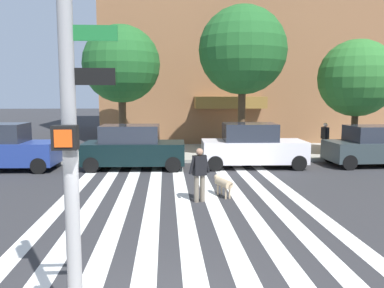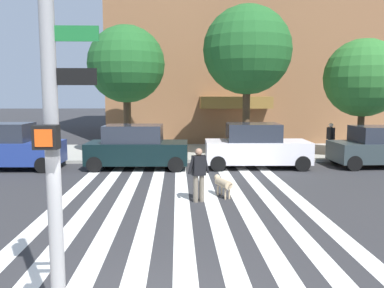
{
  "view_description": "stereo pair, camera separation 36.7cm",
  "coord_description": "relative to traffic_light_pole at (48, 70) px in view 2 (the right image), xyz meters",
  "views": [
    {
      "loc": [
        0.07,
        -5.33,
        3.24
      ],
      "look_at": [
        0.9,
        7.21,
        1.67
      ],
      "focal_mm": 37.29,
      "sensor_mm": 36.0,
      "label": 1
    },
    {
      "loc": [
        0.44,
        -5.35,
        3.24
      ],
      "look_at": [
        0.9,
        7.21,
        1.67
      ],
      "focal_mm": 37.29,
      "sensor_mm": 36.0,
      "label": 2
    }
  ],
  "objects": [
    {
      "name": "street_tree_nearest",
      "position": [
        -1.08,
        15.94,
        1.21
      ],
      "size": [
        3.92,
        3.92,
        6.57
      ],
      "color": "#4C3823",
      "rests_on": "sidewalk_far"
    },
    {
      "name": "traffic_light_pole",
      "position": [
        0.0,
        0.0,
        0.0
      ],
      "size": [
        0.74,
        0.46,
        5.8
      ],
      "color": "gray",
      "rests_on": "sidewalk_near"
    },
    {
      "name": "pedestrian_bystander",
      "position": [
        9.27,
        15.0,
        -2.44
      ],
      "size": [
        0.32,
        0.71,
        1.64
      ],
      "color": "black",
      "rests_on": "sidewalk_far"
    },
    {
      "name": "ground_plane",
      "position": [
        1.07,
        7.2,
        -3.52
      ],
      "size": [
        160.0,
        160.0,
        0.0
      ],
      "primitive_type": "plane",
      "color": "#2B2B2D"
    },
    {
      "name": "crosswalk_stripes",
      "position": [
        1.64,
        7.2,
        -3.52
      ],
      "size": [
        7.65,
        12.67,
        0.01
      ],
      "color": "silver",
      "rests_on": "ground_plane"
    },
    {
      "name": "parked_car_behind_first",
      "position": [
        -0.28,
        12.58,
        -2.59
      ],
      "size": [
        4.41,
        2.15,
        1.91
      ],
      "color": "black",
      "rests_on": "ground_plane"
    },
    {
      "name": "parked_car_near_curb",
      "position": [
        -5.83,
        12.58,
        -2.58
      ],
      "size": [
        4.51,
        2.03,
        2.0
      ],
      "color": "navy",
      "rests_on": "ground_plane"
    },
    {
      "name": "parked_car_fourth_in_line",
      "position": [
        10.64,
        12.58,
        -2.65
      ],
      "size": [
        4.46,
        2.17,
        1.83
      ],
      "color": "#2D383A",
      "rests_on": "ground_plane"
    },
    {
      "name": "parked_car_third_in_line",
      "position": [
        4.99,
        12.58,
        -2.59
      ],
      "size": [
        4.59,
        2.14,
        1.96
      ],
      "color": "silver",
      "rests_on": "ground_plane"
    },
    {
      "name": "street_tree_middle",
      "position": [
        4.94,
        14.99,
        1.84
      ],
      "size": [
        4.34,
        4.34,
        7.41
      ],
      "color": "#4C3823",
      "rests_on": "sidewalk_far"
    },
    {
      "name": "sidewalk_far",
      "position": [
        1.07,
        16.84,
        -3.45
      ],
      "size": [
        80.0,
        6.0,
        0.15
      ],
      "primitive_type": "cube",
      "color": "#999990",
      "rests_on": "ground_plane"
    },
    {
      "name": "pedestrian_dog_walker",
      "position": [
        2.14,
        6.97,
        -2.59
      ],
      "size": [
        0.69,
        0.36,
        1.64
      ],
      "color": "#6B6051",
      "rests_on": "ground_plane"
    },
    {
      "name": "dog_on_leash",
      "position": [
        2.94,
        7.54,
        -3.08
      ],
      "size": [
        0.54,
        1.12,
        0.65
      ],
      "color": "tan",
      "rests_on": "ground_plane"
    },
    {
      "name": "street_tree_further",
      "position": [
        10.68,
        14.76,
        0.51
      ],
      "size": [
        3.83,
        3.83,
        5.8
      ],
      "color": "#4C3823",
      "rests_on": "sidewalk_far"
    }
  ]
}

